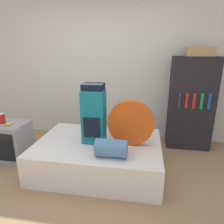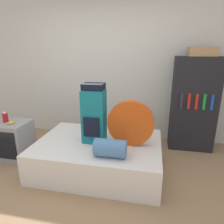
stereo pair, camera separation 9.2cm
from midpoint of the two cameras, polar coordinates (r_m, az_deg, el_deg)
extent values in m
plane|color=#997551|center=(2.67, -13.30, -22.00)|extent=(16.00, 16.00, 0.00)
cube|color=silver|center=(3.88, -3.87, 11.76)|extent=(8.00, 0.05, 2.60)
cube|color=silver|center=(2.97, -4.70, -12.13)|extent=(1.74, 1.23, 0.43)
cube|color=#14707F|center=(2.75, -6.16, -1.30)|extent=(0.31, 0.24, 0.74)
cube|color=black|center=(2.66, -6.38, 7.20)|extent=(0.28, 0.22, 0.08)
cube|color=black|center=(2.67, -6.87, -4.48)|extent=(0.21, 0.03, 0.27)
cylinder|color=#D14C14|center=(2.68, 4.37, -3.17)|extent=(0.62, 0.11, 0.62)
cylinder|color=teal|center=(2.45, -1.29, -10.29)|extent=(0.39, 0.22, 0.22)
cube|color=#939399|center=(3.56, -27.35, -7.48)|extent=(0.49, 0.46, 0.60)
cube|color=black|center=(3.39, -29.73, -8.79)|extent=(0.39, 0.02, 0.43)
cylinder|color=#B2191E|center=(3.50, -29.50, -1.70)|extent=(0.08, 0.08, 0.14)
cylinder|color=white|center=(3.48, -29.70, -0.46)|extent=(0.06, 0.06, 0.02)
ellipsoid|color=yellow|center=(3.41, -28.24, -2.94)|extent=(0.07, 0.13, 0.03)
ellipsoid|color=yellow|center=(3.40, -28.00, -2.96)|extent=(0.03, 0.13, 0.03)
ellipsoid|color=yellow|center=(3.39, -27.76, -2.99)|extent=(0.07, 0.13, 0.03)
cube|color=black|center=(3.67, 20.93, 2.22)|extent=(0.72, 0.37, 1.58)
cube|color=#2D2D33|center=(3.42, 17.92, 3.17)|extent=(0.04, 0.02, 0.25)
cube|color=red|center=(3.44, 19.82, 3.06)|extent=(0.04, 0.02, 0.25)
cube|color=red|center=(3.46, 21.70, 2.95)|extent=(0.04, 0.02, 0.25)
cube|color=#1E8E38|center=(3.49, 23.55, 2.83)|extent=(0.04, 0.02, 0.25)
cube|color=#194CB2|center=(3.52, 25.37, 2.71)|extent=(0.04, 0.02, 0.25)
cube|color=#A88456|center=(3.56, 23.00, 15.62)|extent=(0.41, 0.31, 0.14)
camera|label=1|loc=(0.05, -90.99, -0.31)|focal=32.00mm
camera|label=2|loc=(0.05, 89.01, 0.31)|focal=32.00mm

